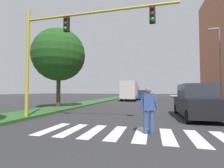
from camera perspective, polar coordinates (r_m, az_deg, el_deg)
ground_plane at (r=28.88m, az=12.33°, el=-5.53°), size 140.00×140.00×0.00m
crosswalk at (r=6.24m, az=5.82°, el=-16.82°), size 6.75×2.20×0.01m
median_strip at (r=28.00m, az=-2.36°, el=-5.53°), size 2.74×64.00×0.15m
tree_mid at (r=15.97m, az=-18.08°, el=9.63°), size 4.79×4.79×7.13m
sidewalk_right at (r=27.70m, az=28.19°, el=-5.27°), size 3.00×64.00×0.15m
traffic_light_gantry at (r=9.29m, az=-16.06°, el=15.01°), size 8.13×0.30×6.00m
street_lamp_right at (r=18.66m, az=33.28°, el=7.30°), size 1.02×0.24×7.50m
pedestrian_performer at (r=6.16m, az=12.64°, el=-8.17°), size 0.75×0.32×1.69m
suv_crossing at (r=10.74m, az=27.49°, el=-5.52°), size 2.01×4.62×1.97m
sedan_midblock at (r=30.01m, az=10.80°, el=-3.89°), size 2.09×4.26×1.74m
truck_box_delivery at (r=26.90m, az=6.31°, el=-2.32°), size 2.40×6.20×3.10m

